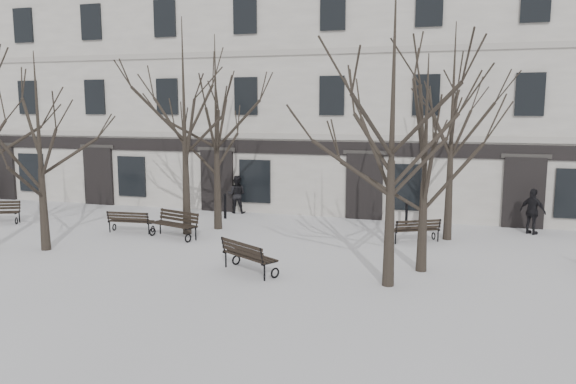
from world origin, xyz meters
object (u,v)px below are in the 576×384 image
at_px(tree_1, 38,128).
at_px(bench_1, 130,221).
at_px(bench_3, 175,223).
at_px(tree_2, 393,96).
at_px(tree_3, 426,138).
at_px(bench_2, 248,255).
at_px(bench_4, 416,229).

xyz_separation_m(tree_1, bench_1, (1.34, 3.18, -3.73)).
height_order(tree_1, bench_3, tree_1).
xyz_separation_m(tree_2, tree_3, (0.80, 1.71, -1.17)).
height_order(tree_1, tree_2, tree_2).
bearing_deg(bench_1, tree_1, 62.38).
relative_size(tree_3, bench_3, 3.04).
distance_m(tree_3, bench_2, 6.27).
bearing_deg(tree_2, tree_1, 177.00).
relative_size(tree_2, bench_1, 4.61).
height_order(tree_2, bench_2, tree_2).
bearing_deg(bench_1, bench_2, 144.47).
distance_m(tree_1, bench_3, 5.80).
relative_size(tree_3, bench_1, 3.57).
bearing_deg(tree_2, bench_2, 179.79).
bearing_deg(bench_4, tree_1, -7.35).
height_order(tree_3, bench_1, tree_3).
bearing_deg(tree_3, bench_3, 168.75).
bearing_deg(bench_3, tree_1, -121.25).
distance_m(tree_1, bench_4, 13.63).
bearing_deg(bench_4, tree_2, 57.23).
height_order(bench_1, bench_4, bench_4).
relative_size(bench_1, bench_2, 0.89).
height_order(tree_2, bench_3, tree_2).
xyz_separation_m(bench_2, bench_4, (4.53, 5.37, -0.06)).
bearing_deg(tree_3, bench_1, 169.51).
height_order(tree_1, bench_2, tree_1).
height_order(bench_2, bench_3, bench_3).
bearing_deg(tree_3, bench_2, -161.08).
xyz_separation_m(tree_2, bench_1, (-10.49, 3.80, -4.70)).
xyz_separation_m(tree_3, bench_3, (-9.20, 1.83, -3.46)).
bearing_deg(bench_2, bench_1, 0.66).
bearing_deg(tree_1, tree_2, -3.00).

